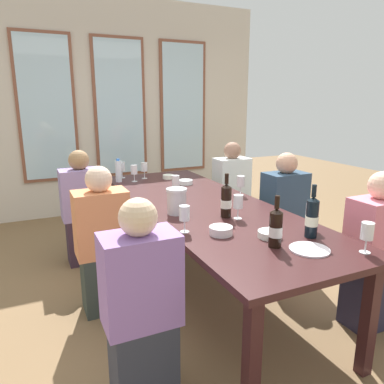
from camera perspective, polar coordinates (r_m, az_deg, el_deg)
The scene contains 28 objects.
ground_plane at distance 3.27m, azimuth 1.63°, elevation -14.42°, with size 12.00×12.00×0.00m, color brown.
back_wall_with_windows at distance 5.34m, azimuth -11.18°, elevation 12.64°, with size 4.18×0.10×2.90m.
dining_table at distance 3.00m, azimuth 1.71°, elevation -2.95°, with size 0.98×2.82×0.74m.
white_plate_0 at distance 2.18m, azimuth 17.76°, elevation -8.47°, with size 0.23×0.23×0.01m, color white.
metal_pitcher at distance 2.71m, azimuth -2.39°, elevation -1.38°, with size 0.16×0.16×0.19m.
wine_bottle_0 at distance 2.35m, azimuth 18.10°, elevation -3.71°, with size 0.08×0.08×0.33m.
wine_bottle_1 at distance 2.63m, azimuth 5.32°, elevation -1.33°, with size 0.08×0.08×0.32m.
wine_bottle_2 at distance 2.15m, azimuth 12.84°, elevation -5.41°, with size 0.08×0.08×0.30m.
tasting_bowl_0 at distance 3.67m, azimuth -1.01°, elevation 1.55°, with size 0.14×0.14×0.04m, color white.
tasting_bowl_1 at distance 3.95m, azimuth -3.69°, elevation 2.38°, with size 0.12×0.12×0.04m, color white.
tasting_bowl_2 at distance 2.31m, azimuth 4.50°, elevation -5.98°, with size 0.15×0.15×0.05m, color white.
tasting_bowl_3 at distance 2.31m, azimuth 11.93°, elevation -6.41°, with size 0.14×0.14×0.04m, color white.
water_bottle at distance 3.84m, azimuth -11.33°, elevation 3.21°, with size 0.06×0.06×0.24m.
wine_glass_0 at distance 3.25m, azimuth -2.54°, elevation 1.59°, with size 0.07×0.07×0.17m.
wine_glass_1 at distance 2.48m, azimuth 17.99°, elevation -3.04°, with size 0.07×0.07×0.17m.
wine_glass_2 at distance 2.32m, azimuth -1.18°, elevation -3.51°, with size 0.07×0.07×0.17m.
wine_glass_3 at distance 2.22m, azimuth 25.52°, elevation -5.69°, with size 0.07×0.07×0.17m.
wine_glass_4 at distance 3.25m, azimuth 7.57°, elevation 1.57°, with size 0.07×0.07×0.17m.
wine_glass_5 at distance 2.60m, azimuth 7.17°, elevation -1.67°, with size 0.07×0.07×0.17m.
wine_glass_6 at distance 3.82m, azimuth -8.97°, elevation 3.33°, with size 0.07×0.07×0.17m.
wine_glass_7 at distance 4.02m, azimuth -10.81°, elevation 3.78°, with size 0.07×0.07×0.17m.
wine_glass_8 at distance 3.96m, azimuth -7.42°, elevation 3.82°, with size 0.07×0.07×0.17m.
seated_person_0 at distance 1.97m, azimuth -7.84°, elevation -17.54°, with size 0.38×0.24×1.11m.
seated_person_1 at distance 2.84m, azimuth 26.38°, elevation -8.79°, with size 0.38×0.24×1.11m.
seated_person_2 at distance 2.81m, azimuth -13.68°, elevation -7.86°, with size 0.38×0.24×1.11m.
seated_person_3 at distance 3.47m, azimuth 13.98°, elevation -3.64°, with size 0.38×0.24×1.11m.
seated_person_4 at distance 3.69m, azimuth -16.61°, elevation -2.77°, with size 0.38×0.24×1.11m.
seated_person_5 at distance 4.21m, azimuth 6.10°, elevation -0.22°, with size 0.38×0.24×1.11m.
Camera 1 is at (-1.29, -2.57, 1.56)m, focal length 34.40 mm.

